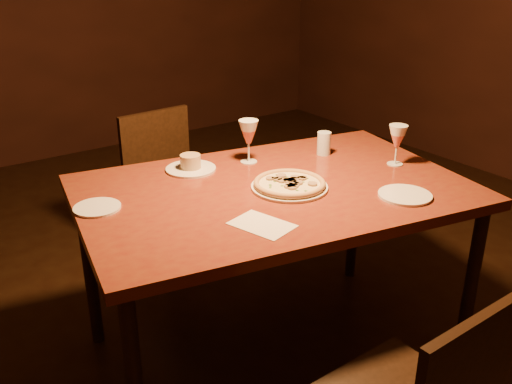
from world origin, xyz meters
TOP-DOWN VIEW (x-y plane):
  - dining_table at (0.15, 0.23)m, footprint 1.71×1.27m
  - chair_far at (0.19, 1.25)m, footprint 0.45×0.45m
  - pizza_plate at (0.19, 0.19)m, footprint 0.31×0.31m
  - ramekin_saucer at (-0.03, 0.60)m, footprint 0.22×0.22m
  - wine_glass_far at (0.23, 0.53)m, footprint 0.09×0.09m
  - wine_glass_right at (0.74, 0.13)m, footprint 0.08×0.08m
  - water_tumbler at (0.58, 0.41)m, footprint 0.06×0.06m
  - side_plate_left at (-0.51, 0.45)m, footprint 0.17×0.17m
  - side_plate_near at (0.50, -0.14)m, footprint 0.21×0.21m
  - menu_card at (-0.09, -0.01)m, footprint 0.20×0.24m

SIDE VIEW (x-z plane):
  - chair_far at x=0.19m, z-range 0.06..0.94m
  - dining_table at x=0.15m, z-range 0.34..1.17m
  - menu_card at x=-0.09m, z-range 0.83..0.83m
  - side_plate_left at x=-0.51m, z-range 0.83..0.84m
  - side_plate_near at x=0.50m, z-range 0.83..0.84m
  - pizza_plate at x=0.19m, z-range 0.83..0.86m
  - ramekin_saucer at x=-0.03m, z-range 0.82..0.88m
  - water_tumbler at x=0.58m, z-range 0.83..0.93m
  - wine_glass_right at x=0.74m, z-range 0.83..1.01m
  - wine_glass_far at x=0.23m, z-range 0.83..1.02m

